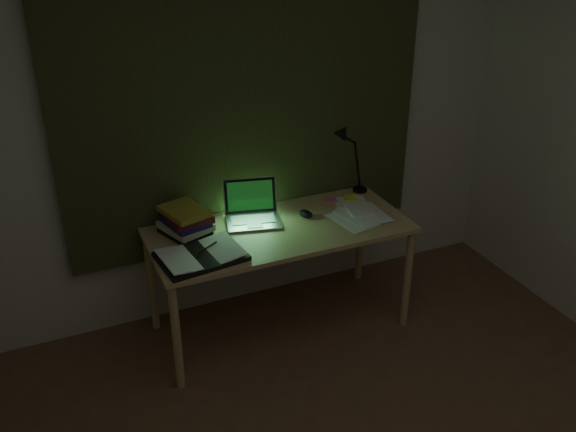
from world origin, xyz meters
The scene contains 11 objects.
wall_back centered at (0.00, 2.00, 1.25)m, with size 3.50×0.00×2.50m, color silver.
curtain centered at (0.00, 1.96, 1.45)m, with size 2.20×0.06×2.00m, color #2F3219.
desk centered at (0.04, 1.59, 0.34)m, with size 1.50×0.66×0.69m, color tan, non-canonical shape.
laptop centered at (-0.07, 1.71, 0.80)m, with size 0.31×0.35×0.23m, color #ACACB1, non-canonical shape.
open_textbook centered at (-0.47, 1.45, 0.70)m, with size 0.44×0.31×0.04m, color white, non-canonical shape.
book_stack centered at (-0.47, 1.74, 0.77)m, with size 0.22×0.26×0.18m, color white, non-canonical shape.
loose_papers centered at (0.52, 1.62, 0.69)m, with size 0.32×0.34×0.02m, color white, non-canonical shape.
mouse centered at (0.25, 1.67, 0.70)m, with size 0.06×0.10×0.04m, color black.
sticky_yellow centered at (0.61, 1.77, 0.69)m, with size 0.08×0.08×0.02m, color #EDFA34.
sticky_pink centered at (0.48, 1.79, 0.69)m, with size 0.07×0.07×0.01m, color #F15D8A.
desk_lamp centered at (0.72, 1.85, 0.94)m, with size 0.34×0.26×0.50m, color black, non-canonical shape.
Camera 1 is at (-1.22, -1.41, 2.42)m, focal length 40.00 mm.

